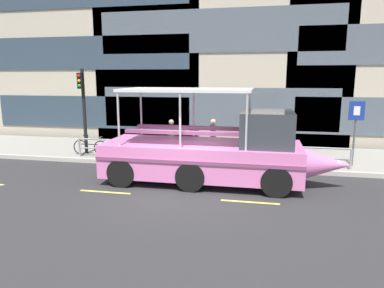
# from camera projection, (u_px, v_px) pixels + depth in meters

# --- Properties ---
(ground_plane) EXTENTS (120.00, 120.00, 0.00)m
(ground_plane) POSITION_uv_depth(u_px,v_px,m) (179.00, 191.00, 11.80)
(ground_plane) COLOR #2B2B2D
(sidewalk) EXTENTS (32.00, 4.80, 0.18)m
(sidewalk) POSITION_uv_depth(u_px,v_px,m) (206.00, 154.00, 17.17)
(sidewalk) COLOR gray
(sidewalk) RESTS_ON ground_plane
(curb_edge) EXTENTS (32.00, 0.18, 0.18)m
(curb_edge) POSITION_uv_depth(u_px,v_px,m) (196.00, 166.00, 14.77)
(curb_edge) COLOR #B2ADA3
(curb_edge) RESTS_ON ground_plane
(lane_centreline) EXTENTS (25.80, 0.12, 0.01)m
(lane_centreline) POSITION_uv_depth(u_px,v_px,m) (175.00, 197.00, 11.25)
(lane_centreline) COLOR #DBD64C
(lane_centreline) RESTS_ON ground_plane
(curb_guardrail) EXTENTS (11.77, 0.09, 0.87)m
(curb_guardrail) POSITION_uv_depth(u_px,v_px,m) (205.00, 149.00, 14.91)
(curb_guardrail) COLOR gray
(curb_guardrail) RESTS_ON sidewalk
(traffic_light_pole) EXTENTS (0.24, 0.46, 3.99)m
(traffic_light_pole) POSITION_uv_depth(u_px,v_px,m) (83.00, 103.00, 16.33)
(traffic_light_pole) COLOR black
(traffic_light_pole) RESTS_ON sidewalk
(parking_sign) EXTENTS (0.60, 0.12, 2.66)m
(parking_sign) POSITION_uv_depth(u_px,v_px,m) (356.00, 122.00, 14.16)
(parking_sign) COLOR #4C4F54
(parking_sign) RESTS_ON sidewalk
(leaned_bicycle) EXTENTS (1.74, 0.46, 0.96)m
(leaned_bicycle) POSITION_uv_depth(u_px,v_px,m) (91.00, 147.00, 16.40)
(leaned_bicycle) COLOR black
(leaned_bicycle) RESTS_ON sidewalk
(duck_tour_boat) EXTENTS (8.77, 2.65, 3.39)m
(duck_tour_boat) POSITION_uv_depth(u_px,v_px,m) (216.00, 153.00, 12.61)
(duck_tour_boat) COLOR pink
(duck_tour_boat) RESTS_ON ground_plane
(pedestrian_near_bow) EXTENTS (0.33, 0.41, 1.67)m
(pedestrian_near_bow) POSITION_uv_depth(u_px,v_px,m) (287.00, 139.00, 14.96)
(pedestrian_near_bow) COLOR black
(pedestrian_near_bow) RESTS_ON sidewalk
(pedestrian_mid_left) EXTENTS (0.30, 0.47, 1.74)m
(pedestrian_mid_left) POSITION_uv_depth(u_px,v_px,m) (213.00, 134.00, 16.00)
(pedestrian_mid_left) COLOR #1E2338
(pedestrian_mid_left) RESTS_ON sidewalk
(pedestrian_mid_right) EXTENTS (0.23, 0.49, 1.69)m
(pedestrian_mid_right) POSITION_uv_depth(u_px,v_px,m) (171.00, 134.00, 16.17)
(pedestrian_mid_right) COLOR #47423D
(pedestrian_mid_right) RESTS_ON sidewalk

